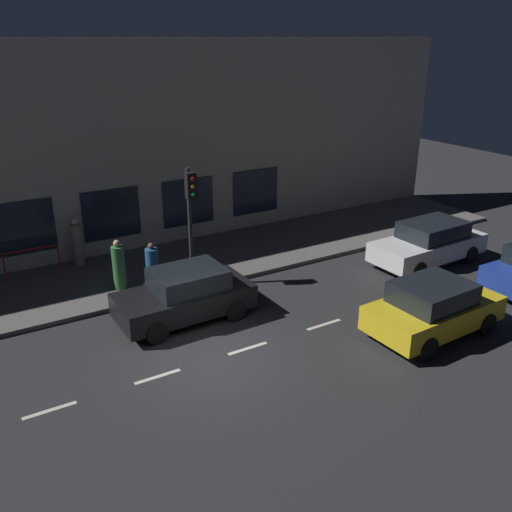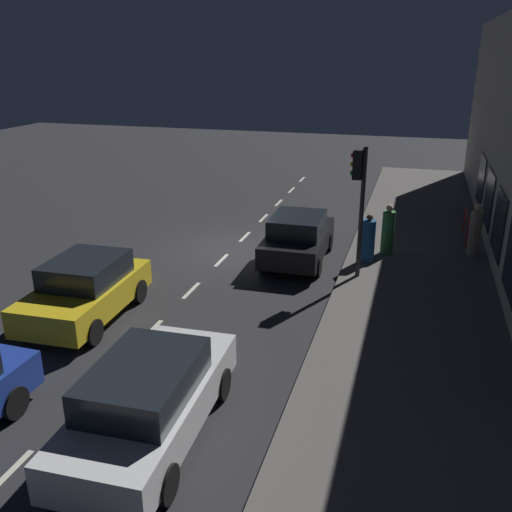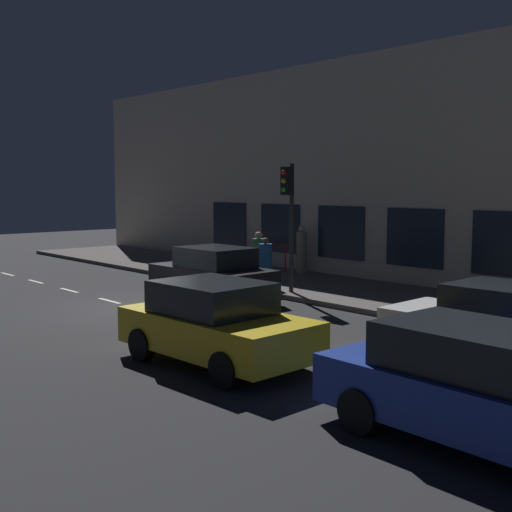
{
  "view_description": "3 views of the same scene",
  "coord_description": "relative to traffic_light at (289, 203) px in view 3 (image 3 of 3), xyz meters",
  "views": [
    {
      "loc": [
        -11.2,
        5.42,
        7.9
      ],
      "look_at": [
        2.98,
        -3.04,
        1.27
      ],
      "focal_mm": 38.46,
      "sensor_mm": 36.0,
      "label": 1
    },
    {
      "loc": [
        5.98,
        -17.27,
        6.53
      ],
      "look_at": [
        2.17,
        -4.31,
        1.55
      ],
      "focal_mm": 38.96,
      "sensor_mm": 36.0,
      "label": 2
    },
    {
      "loc": [
        -9.55,
        -15.62,
        3.41
      ],
      "look_at": [
        1.9,
        -2.79,
        1.55
      ],
      "focal_mm": 46.27,
      "sensor_mm": 36.0,
      "label": 3
    }
  ],
  "objects": [
    {
      "name": "ground_plane",
      "position": [
        -4.42,
        1.45,
        -2.88
      ],
      "size": [
        60.0,
        60.0,
        0.0
      ],
      "primitive_type": "plane",
      "color": "#28282B"
    },
    {
      "name": "sidewalk",
      "position": [
        1.83,
        1.45,
        -2.8
      ],
      "size": [
        4.5,
        32.0,
        0.15
      ],
      "color": "#5B5654",
      "rests_on": "ground"
    },
    {
      "name": "building_facade",
      "position": [
        4.38,
        1.45,
        1.05
      ],
      "size": [
        0.65,
        32.0,
        7.87
      ],
      "color": "beige",
      "rests_on": "ground"
    },
    {
      "name": "lane_centre_line",
      "position": [
        -4.42,
        0.45,
        -2.87
      ],
      "size": [
        0.12,
        27.2,
        0.01
      ],
      "color": "beige",
      "rests_on": "ground"
    },
    {
      "name": "traffic_light",
      "position": [
        0.0,
        0.0,
        0.0
      ],
      "size": [
        0.48,
        0.32,
        3.9
      ],
      "color": "#2D2D30",
      "rests_on": "sidewalk"
    },
    {
      "name": "parked_car_0",
      "position": [
        -2.57,
        -8.4,
        -2.08
      ],
      "size": [
        2.04,
        4.59,
        1.58
      ],
      "rotation": [
        0.0,
        0.0,
        0.03
      ],
      "color": "silver",
      "rests_on": "ground"
    },
    {
      "name": "parked_car_1",
      "position": [
        -2.0,
        1.18,
        -2.09
      ],
      "size": [
        1.99,
        4.04,
        1.58
      ],
      "rotation": [
        0.0,
        0.0,
        0.02
      ],
      "color": "black",
      "rests_on": "ground"
    },
    {
      "name": "parked_car_2",
      "position": [
        -6.35,
        -4.48,
        -2.09
      ],
      "size": [
        2.1,
        4.03,
        1.58
      ],
      "rotation": [
        0.0,
        0.0,
        3.18
      ],
      "color": "gold",
      "rests_on": "ground"
    },
    {
      "name": "parked_car_3",
      "position": [
        -6.23,
        -9.92,
        -2.08
      ],
      "size": [
        2.03,
        4.45,
        1.58
      ],
      "rotation": [
        0.0,
        0.0,
        3.13
      ],
      "color": "#1E389E",
      "rests_on": "ground"
    },
    {
      "name": "pedestrian_0",
      "position": [
        0.82,
        2.28,
        -1.96
      ],
      "size": [
        0.58,
        0.58,
        1.69
      ],
      "rotation": [
        0.0,
        0.0,
        4.09
      ],
      "color": "#336B38",
      "rests_on": "sidewalk"
    },
    {
      "name": "pedestrian_1",
      "position": [
        0.27,
        1.34,
        -2.01
      ],
      "size": [
        0.56,
        0.56,
        1.58
      ],
      "rotation": [
        0.0,
        0.0,
        1.13
      ],
      "color": "#1E5189",
      "rests_on": "sidewalk"
    },
    {
      "name": "pedestrian_2",
      "position": [
        3.58,
        2.94,
        -1.91
      ],
      "size": [
        0.4,
        0.4,
        1.77
      ],
      "rotation": [
        0.0,
        0.0,
        0.0
      ],
      "color": "gray",
      "rests_on": "sidewalk"
    },
    {
      "name": "red_railing",
      "position": [
        3.42,
        4.55,
        -2.02
      ],
      "size": [
        0.05,
        1.85,
        0.97
      ],
      "color": "red",
      "rests_on": "sidewalk"
    }
  ]
}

